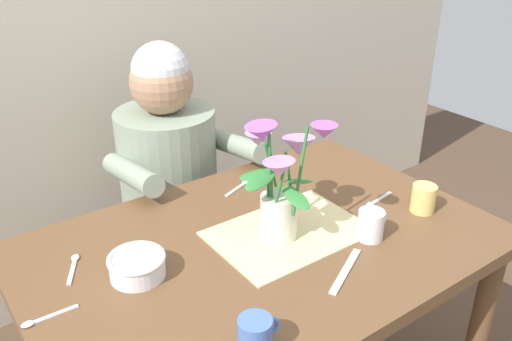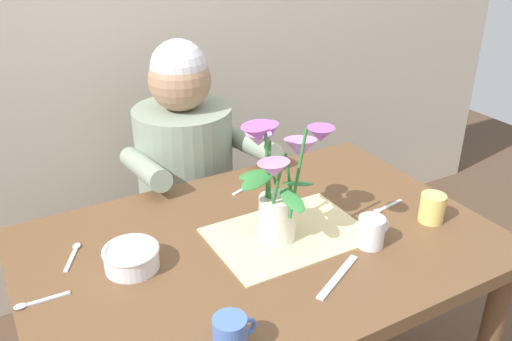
# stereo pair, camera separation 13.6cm
# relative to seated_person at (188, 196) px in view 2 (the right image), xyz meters

# --- Properties ---
(dining_table) EXTENTS (1.20, 0.80, 0.74)m
(dining_table) POSITION_rel_seated_person_xyz_m (-0.04, -0.62, 0.08)
(dining_table) COLOR brown
(dining_table) RESTS_ON ground_plane
(seated_person) EXTENTS (0.45, 0.47, 1.14)m
(seated_person) POSITION_rel_seated_person_xyz_m (0.00, 0.00, 0.00)
(seated_person) COLOR #4C4C56
(seated_person) RESTS_ON ground_plane
(striped_placemat) EXTENTS (0.40, 0.28, 0.00)m
(striped_placemat) POSITION_rel_seated_person_xyz_m (0.03, -0.63, 0.18)
(striped_placemat) COLOR beige
(striped_placemat) RESTS_ON dining_table
(flower_vase) EXTENTS (0.25, 0.26, 0.34)m
(flower_vase) POSITION_rel_seated_person_xyz_m (0.00, -0.62, 0.35)
(flower_vase) COLOR silver
(flower_vase) RESTS_ON dining_table
(ceramic_bowl) EXTENTS (0.14, 0.14, 0.06)m
(ceramic_bowl) POSITION_rel_seated_person_xyz_m (-0.37, -0.56, 0.21)
(ceramic_bowl) COLOR white
(ceramic_bowl) RESTS_ON dining_table
(dinner_knife) EXTENTS (0.18, 0.10, 0.00)m
(dinner_knife) POSITION_rel_seated_person_xyz_m (0.04, -0.84, 0.18)
(dinner_knife) COLOR silver
(dinner_knife) RESTS_ON dining_table
(tea_cup) EXTENTS (0.09, 0.07, 0.08)m
(tea_cup) POSITION_rel_seated_person_xyz_m (0.19, -0.77, 0.22)
(tea_cup) COLOR silver
(tea_cup) RESTS_ON dining_table
(coffee_cup) EXTENTS (0.09, 0.07, 0.08)m
(coffee_cup) POSITION_rel_seated_person_xyz_m (0.41, -0.76, 0.22)
(coffee_cup) COLOR #E5C666
(coffee_cup) RESTS_ON dining_table
(ceramic_mug) EXTENTS (0.09, 0.07, 0.08)m
(ceramic_mug) POSITION_rel_seated_person_xyz_m (-0.28, -0.92, 0.22)
(ceramic_mug) COLOR #476BB7
(ceramic_mug) RESTS_ON dining_table
(spoon_0) EXTENTS (0.12, 0.02, 0.01)m
(spoon_0) POSITION_rel_seated_person_xyz_m (-0.60, -0.58, 0.18)
(spoon_0) COLOR silver
(spoon_0) RESTS_ON dining_table
(spoon_1) EXTENTS (0.07, 0.11, 0.01)m
(spoon_1) POSITION_rel_seated_person_xyz_m (-0.48, -0.43, 0.18)
(spoon_1) COLOR silver
(spoon_1) RESTS_ON dining_table
(spoon_2) EXTENTS (0.12, 0.03, 0.01)m
(spoon_2) POSITION_rel_seated_person_xyz_m (0.34, -0.65, 0.18)
(spoon_2) COLOR silver
(spoon_2) RESTS_ON dining_table
(spoon_3) EXTENTS (0.12, 0.06, 0.01)m
(spoon_3) POSITION_rel_seated_person_xyz_m (0.08, -0.34, 0.18)
(spoon_3) COLOR silver
(spoon_3) RESTS_ON dining_table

